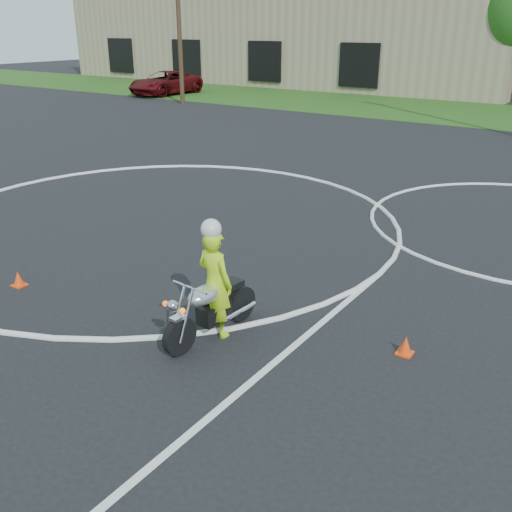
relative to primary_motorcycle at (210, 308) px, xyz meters
The scene contains 8 objects.
ground 4.84m from the primary_motorcycle, 169.69° to the left, with size 120.00×120.00×0.00m, color black.
grass_strip 28.26m from the primary_motorcycle, 99.64° to the left, with size 120.00×10.00×0.02m, color #1E4714.
course_markings 5.83m from the primary_motorcycle, 116.19° to the left, with size 19.05×19.05×0.12m.
primary_motorcycle is the anchor object (origin of this frame).
rider_primary_grp 0.46m from the primary_motorcycle, 90.11° to the left, with size 0.69×0.49×1.98m.
pickup_grp 34.78m from the primary_motorcycle, 133.89° to the left, with size 2.70×5.79×1.60m.
traffic_cones 5.25m from the primary_motorcycle, 46.49° to the left, with size 15.25×9.13×0.30m.
warehouse 46.89m from the primary_motorcycle, 119.10° to the left, with size 41.00×17.00×8.30m.
Camera 1 is at (9.88, -7.09, 4.69)m, focal length 40.00 mm.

